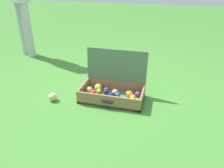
% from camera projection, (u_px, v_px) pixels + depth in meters
% --- Properties ---
extents(ground_plane, '(16.00, 16.00, 0.00)m').
position_uv_depth(ground_plane, '(102.00, 100.00, 2.30)').
color(ground_plane, '#3D7A2D').
extents(open_suitcase, '(0.65, 0.41, 0.49)m').
position_uv_depth(open_suitcase, '(113.00, 88.00, 2.30)').
color(open_suitcase, '#4C7051').
rests_on(open_suitcase, ground).
extents(stray_ball_on_grass, '(0.09, 0.09, 0.09)m').
position_uv_depth(stray_ball_on_grass, '(53.00, 97.00, 2.26)').
color(stray_ball_on_grass, '#D1B784').
rests_on(stray_ball_on_grass, ground).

